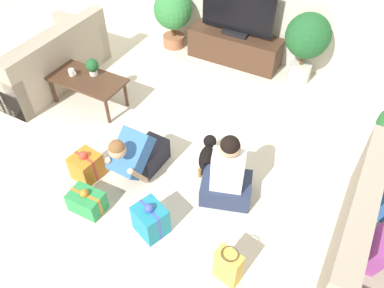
{
  "coord_description": "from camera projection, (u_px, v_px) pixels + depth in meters",
  "views": [
    {
      "loc": [
        1.68,
        -2.49,
        3.25
      ],
      "look_at": [
        0.34,
        -0.02,
        0.45
      ],
      "focal_mm": 35.0,
      "sensor_mm": 36.0,
      "label": 1
    }
  ],
  "objects": [
    {
      "name": "person_kneeling",
      "position": [
        138.0,
        154.0,
        4.04
      ],
      "size": [
        0.36,
        0.78,
        0.76
      ],
      "rotation": [
        0.0,
        0.0,
        -0.04
      ],
      "color": "#23232D",
      "rests_on": "ground_plane"
    },
    {
      "name": "coffee_table",
      "position": [
        87.0,
        81.0,
        4.91
      ],
      "size": [
        1.03,
        0.52,
        0.42
      ],
      "color": "#472D1E",
      "rests_on": "ground_plane"
    },
    {
      "name": "gift_box_c",
      "position": [
        86.0,
        166.0,
        4.14
      ],
      "size": [
        0.31,
        0.32,
        0.38
      ],
      "rotation": [
        0.0,
        0.0,
        -0.12
      ],
      "color": "orange",
      "rests_on": "ground_plane"
    },
    {
      "name": "sofa_left",
      "position": [
        47.0,
        62.0,
        5.38
      ],
      "size": [
        0.94,
        1.81,
        0.82
      ],
      "rotation": [
        0.0,
        0.0,
        -1.57
      ],
      "color": "tan",
      "rests_on": "ground_plane"
    },
    {
      "name": "potted_plant_back_left",
      "position": [
        173.0,
        13.0,
        5.86
      ],
      "size": [
        0.6,
        0.6,
        0.92
      ],
      "color": "#A36042",
      "rests_on": "ground_plane"
    },
    {
      "name": "gift_box_a",
      "position": [
        87.0,
        201.0,
        3.85
      ],
      "size": [
        0.35,
        0.25,
        0.3
      ],
      "rotation": [
        0.0,
        0.0,
        0.03
      ],
      "color": "#2D934C",
      "rests_on": "ground_plane"
    },
    {
      "name": "tabletop_plant",
      "position": [
        92.0,
        66.0,
        4.85
      ],
      "size": [
        0.17,
        0.17,
        0.22
      ],
      "color": "beige",
      "rests_on": "coffee_table"
    },
    {
      "name": "gift_box_b",
      "position": [
        151.0,
        220.0,
        3.62
      ],
      "size": [
        0.37,
        0.35,
        0.41
      ],
      "rotation": [
        0.0,
        0.0,
        -0.36
      ],
      "color": "teal",
      "rests_on": "ground_plane"
    },
    {
      "name": "potted_plant_back_right",
      "position": [
        307.0,
        40.0,
        5.08
      ],
      "size": [
        0.61,
        0.61,
        1.04
      ],
      "color": "beige",
      "rests_on": "ground_plane"
    },
    {
      "name": "ground_plane",
      "position": [
        167.0,
        160.0,
        4.41
      ],
      "size": [
        16.0,
        16.0,
        0.0
      ],
      "primitive_type": "plane",
      "color": "beige"
    },
    {
      "name": "person_sitting",
      "position": [
        227.0,
        177.0,
        3.79
      ],
      "size": [
        0.62,
        0.58,
        0.92
      ],
      "rotation": [
        0.0,
        0.0,
        3.46
      ],
      "color": "#283351",
      "rests_on": "ground_plane"
    },
    {
      "name": "mug",
      "position": [
        72.0,
        72.0,
        4.89
      ],
      "size": [
        0.12,
        0.08,
        0.09
      ],
      "color": "silver",
      "rests_on": "coffee_table"
    },
    {
      "name": "dog",
      "position": [
        207.0,
        154.0,
        4.2
      ],
      "size": [
        0.26,
        0.55,
        0.32
      ],
      "rotation": [
        0.0,
        0.0,
        3.43
      ],
      "color": "black",
      "rests_on": "ground_plane"
    },
    {
      "name": "tv_console",
      "position": [
        234.0,
        48.0,
        5.78
      ],
      "size": [
        1.42,
        0.43,
        0.46
      ],
      "color": "#472D1E",
      "rests_on": "ground_plane"
    },
    {
      "name": "gift_bag_a",
      "position": [
        228.0,
        266.0,
        3.25
      ],
      "size": [
        0.25,
        0.18,
        0.42
      ],
      "rotation": [
        0.0,
        0.0,
        -0.2
      ],
      "color": "#E5B74C",
      "rests_on": "ground_plane"
    },
    {
      "name": "tv",
      "position": [
        238.0,
        12.0,
        5.38
      ],
      "size": [
        1.11,
        0.2,
        0.75
      ],
      "color": "black",
      "rests_on": "tv_console"
    }
  ]
}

